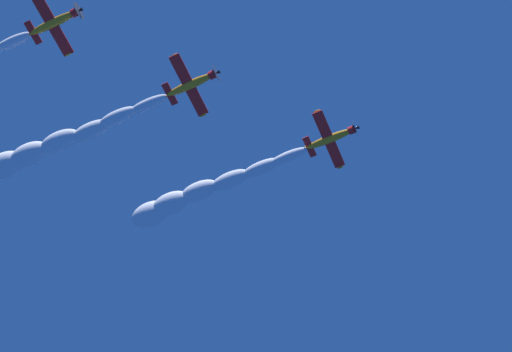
# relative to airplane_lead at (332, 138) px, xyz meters

# --- Properties ---
(airplane_lead) EXTENTS (8.26, 7.39, 2.62)m
(airplane_lead) POSITION_rel_airplane_lead_xyz_m (0.00, 0.00, 0.00)
(airplane_lead) COLOR orange
(airplane_left_wingman) EXTENTS (8.26, 7.38, 2.40)m
(airplane_left_wingman) POSITION_rel_airplane_lead_xyz_m (16.02, -9.85, -1.31)
(airplane_left_wingman) COLOR orange
(airplane_right_wingman) EXTENTS (8.27, 7.38, 2.36)m
(airplane_right_wingman) POSITION_rel_airplane_lead_xyz_m (31.30, -18.91, 0.25)
(airplane_right_wingman) COLOR orange
(smoke_trail_lead) EXTENTS (7.12, 25.34, 3.47)m
(smoke_trail_lead) POSITION_rel_airplane_lead_xyz_m (4.02, -19.66, 0.32)
(smoke_trail_lead) COLOR white
(smoke_trail_left_wingman) EXTENTS (7.65, 25.72, 3.54)m
(smoke_trail_left_wingman) POSITION_rel_airplane_lead_xyz_m (20.17, -29.63, -0.99)
(smoke_trail_left_wingman) COLOR white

